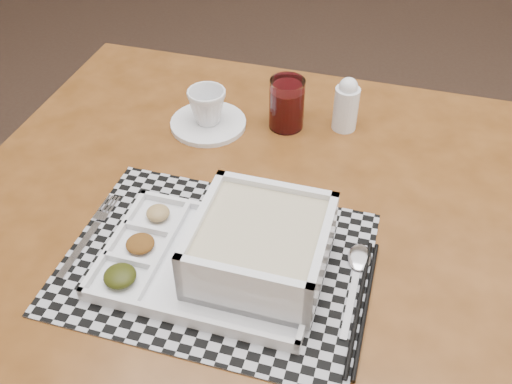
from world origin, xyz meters
TOP-DOWN VIEW (x-y plane):
  - floor at (0.00, 0.00)m, footprint 5.00×5.00m
  - dining_table at (-0.35, -0.81)m, footprint 1.04×1.04m
  - placemat at (-0.35, -0.92)m, footprint 0.48×0.38m
  - serving_tray at (-0.30, -0.93)m, footprint 0.34×0.25m
  - fork at (-0.56, -0.90)m, footprint 0.03×0.19m
  - spoon at (-0.13, -0.89)m, footprint 0.04×0.18m
  - chopsticks at (-0.12, -0.96)m, footprint 0.04×0.24m
  - saucer at (-0.45, -0.57)m, footprint 0.15×0.15m
  - cup at (-0.45, -0.57)m, footprint 0.10×0.10m
  - juice_glass at (-0.30, -0.55)m, footprint 0.07×0.07m
  - creamer_bottle at (-0.19, -0.53)m, footprint 0.05×0.05m

SIDE VIEW (x-z plane):
  - floor at x=0.00m, z-range 0.00..0.00m
  - dining_table at x=-0.35m, z-range 0.29..1.01m
  - placemat at x=-0.35m, z-range 0.72..0.73m
  - fork at x=-0.56m, z-range 0.73..0.73m
  - saucer at x=-0.45m, z-range 0.72..0.73m
  - spoon at x=-0.13m, z-range 0.72..0.73m
  - chopsticks at x=-0.12m, z-range 0.73..0.73m
  - serving_tray at x=-0.30m, z-range 0.72..0.81m
  - cup at x=-0.45m, z-range 0.73..0.80m
  - juice_glass at x=-0.30m, z-range 0.72..0.82m
  - creamer_bottle at x=-0.19m, z-range 0.72..0.83m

